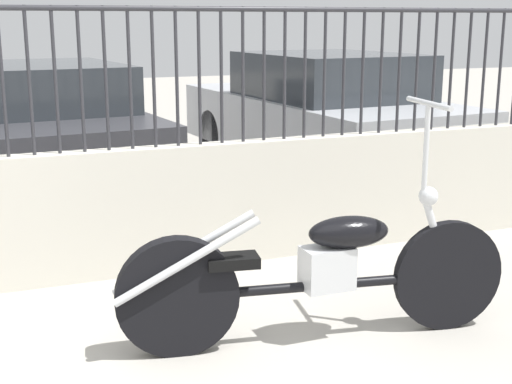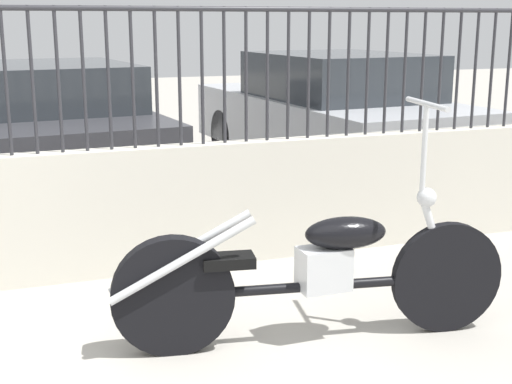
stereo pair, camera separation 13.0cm
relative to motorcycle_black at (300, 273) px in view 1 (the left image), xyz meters
The scene contains 5 objects.
low_wall 1.82m from the motorcycle_black, 126.59° to the left, with size 10.90×0.18×0.90m.
fence_railing 2.13m from the motorcycle_black, 126.59° to the left, with size 10.90×0.04×0.96m.
motorcycle_black is the anchor object (origin of this frame).
car_dark_grey 4.44m from the motorcycle_black, 102.93° to the left, with size 2.12×4.25×1.34m.
car_silver 4.62m from the motorcycle_black, 62.08° to the left, with size 2.06×4.30×1.40m.
Camera 1 is at (-0.49, -2.38, 1.76)m, focal length 50.00 mm.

